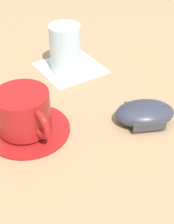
% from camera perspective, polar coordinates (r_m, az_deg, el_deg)
% --- Properties ---
extents(ground_plane, '(3.00, 3.00, 0.00)m').
position_cam_1_polar(ground_plane, '(0.63, 0.08, 1.50)').
color(ground_plane, '#9E7F5B').
extents(saucer, '(0.14, 0.14, 0.01)m').
position_cam_1_polar(saucer, '(0.57, -9.75, -2.76)').
color(saucer, maroon).
rests_on(saucer, ground).
extents(coffee_cup, '(0.12, 0.09, 0.06)m').
position_cam_1_polar(coffee_cup, '(0.55, -10.47, 0.12)').
color(coffee_cup, maroon).
rests_on(coffee_cup, saucer).
extents(computer_mouse, '(0.12, 0.12, 0.04)m').
position_cam_1_polar(computer_mouse, '(0.58, 9.56, -0.21)').
color(computer_mouse, '#2D3342').
rests_on(computer_mouse, ground).
extents(napkin_under_glass, '(0.16, 0.16, 0.00)m').
position_cam_1_polar(napkin_under_glass, '(0.73, -2.76, 7.40)').
color(napkin_under_glass, white).
rests_on(napkin_under_glass, ground).
extents(drinking_glass, '(0.06, 0.06, 0.09)m').
position_cam_1_polar(drinking_glass, '(0.71, -3.65, 10.65)').
color(drinking_glass, silver).
rests_on(drinking_glass, napkin_under_glass).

